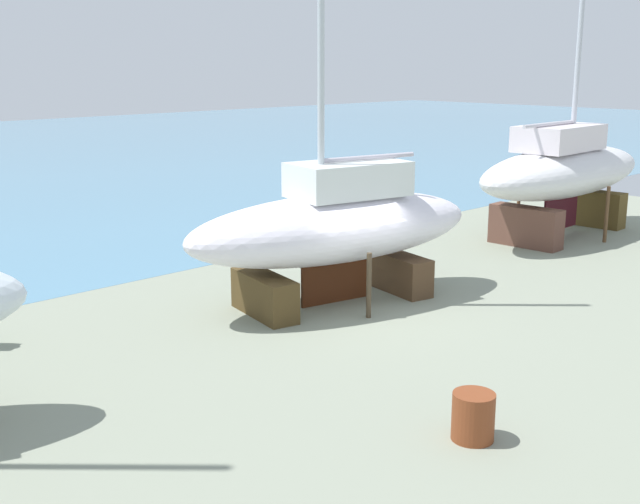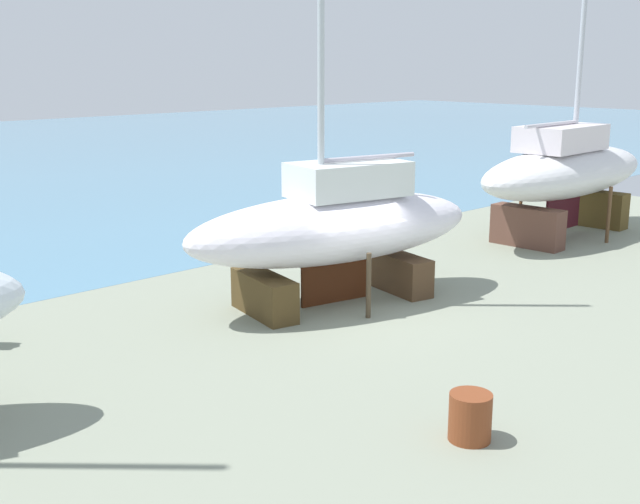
{
  "view_description": "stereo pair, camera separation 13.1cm",
  "coord_description": "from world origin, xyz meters",
  "views": [
    {
      "loc": [
        -13.24,
        -12.37,
        5.81
      ],
      "look_at": [
        -0.14,
        1.17,
        1.29
      ],
      "focal_mm": 44.7,
      "sensor_mm": 36.0,
      "label": 1
    },
    {
      "loc": [
        -13.15,
        -12.46,
        5.81
      ],
      "look_at": [
        -0.14,
        1.17,
        1.29
      ],
      "focal_mm": 44.7,
      "sensor_mm": 36.0,
      "label": 2
    }
  ],
  "objects": [
    {
      "name": "ground_plane",
      "position": [
        0.0,
        -4.29,
        0.0
      ],
      "size": [
        42.07,
        42.07,
        0.0
      ],
      "primitive_type": "plane",
      "color": "gray"
    },
    {
      "name": "sailboat_mid_port",
      "position": [
        0.19,
        0.96,
        1.92
      ],
      "size": [
        8.21,
        4.2,
        12.3
      ],
      "rotation": [
        0.0,
        0.0,
        2.93
      ],
      "color": "#4B381D",
      "rests_on": "ground"
    },
    {
      "name": "sailboat_large_starboard",
      "position": [
        11.22,
        1.13,
        2.23
      ],
      "size": [
        9.34,
        3.36,
        16.37
      ],
      "rotation": [
        0.0,
        0.0,
        0.03
      ],
      "color": "brown",
      "rests_on": "ground"
    },
    {
      "name": "barrel_tar_black",
      "position": [
        -3.49,
        -5.75,
        0.39
      ],
      "size": [
        0.86,
        0.86,
        0.77
      ],
      "primitive_type": "cylinder",
      "rotation": [
        0.0,
        0.0,
        2.8
      ],
      "color": "brown",
      "rests_on": "ground"
    }
  ]
}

